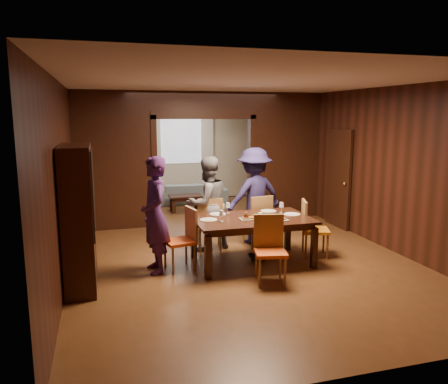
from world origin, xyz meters
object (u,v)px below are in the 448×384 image
object	(u,v)px
person_grey	(207,204)
chair_near	(271,250)
person_purple	(155,215)
sofa	(191,193)
coffee_table	(185,203)
chair_far_r	(256,220)
dining_table	(252,240)
chair_far_l	(210,223)
person_navy	(254,196)
chair_left	(180,239)
hutch	(79,217)
chair_right	(315,228)

from	to	relation	value
person_grey	chair_near	bearing A→B (deg)	86.31
person_purple	chair_near	bearing A→B (deg)	52.00
sofa	coffee_table	distance (m)	0.99
chair_far_r	dining_table	bearing A→B (deg)	56.62
coffee_table	chair_far_l	xyz separation A→B (m)	(-0.18, -3.27, 0.28)
person_navy	chair_far_r	xyz separation A→B (m)	(-0.04, -0.24, -0.42)
person_grey	chair_near	size ratio (longest dim) A/B	1.74
chair_left	chair_far_r	world-z (taller)	same
person_purple	sofa	bearing A→B (deg)	155.15
person_grey	dining_table	xyz separation A→B (m)	(0.52, -0.92, -0.46)
chair_near	chair_left	bearing A→B (deg)	153.97
person_grey	chair_far_l	world-z (taller)	person_grey
person_grey	chair_near	xyz separation A→B (m)	(0.49, -1.81, -0.36)
chair_far_r	chair_near	world-z (taller)	same
person_navy	dining_table	xyz separation A→B (m)	(-0.43, -1.10, -0.52)
person_purple	person_grey	bearing A→B (deg)	123.36
coffee_table	person_navy	bearing A→B (deg)	-76.56
sofa	coffee_table	size ratio (longest dim) A/B	2.42
coffee_table	chair_near	distance (m)	5.07
sofa	chair_left	distance (m)	5.22
person_grey	chair_far_l	size ratio (longest dim) A/B	1.74
chair_left	hutch	xyz separation A→B (m)	(-1.46, -0.28, 0.52)
person_purple	dining_table	distance (m)	1.65
person_grey	chair_right	size ratio (longest dim) A/B	1.74
person_purple	chair_left	xyz separation A→B (m)	(0.37, -0.00, -0.41)
person_navy	dining_table	bearing A→B (deg)	56.05
chair_far_l	hutch	xyz separation A→B (m)	(-2.16, -1.16, 0.52)
chair_right	chair_near	world-z (taller)	same
chair_near	dining_table	bearing A→B (deg)	100.14
person_navy	chair_left	xyz separation A→B (m)	(-1.62, -1.07, -0.42)
person_navy	chair_far_r	world-z (taller)	person_navy
person_purple	chair_right	size ratio (longest dim) A/B	1.85
dining_table	chair_left	size ratio (longest dim) A/B	1.95
coffee_table	chair_far_r	xyz separation A→B (m)	(0.70, -3.31, 0.28)
chair_far_r	chair_left	bearing A→B (deg)	18.92
person_purple	dining_table	bearing A→B (deg)	81.81
chair_far_r	chair_near	size ratio (longest dim) A/B	1.00
person_purple	hutch	bearing A→B (deg)	-82.91
person_grey	person_navy	bearing A→B (deg)	171.74
chair_far_l	person_purple	bearing A→B (deg)	49.17
chair_far_l	chair_far_r	xyz separation A→B (m)	(0.87, -0.05, 0.00)
dining_table	chair_near	xyz separation A→B (m)	(-0.03, -0.89, 0.10)
person_purple	person_grey	distance (m)	1.37
person_navy	chair_near	xyz separation A→B (m)	(-0.46, -1.98, -0.42)
person_purple	chair_far_r	bearing A→B (deg)	105.83
hutch	chair_left	bearing A→B (deg)	10.75
coffee_table	chair_near	size ratio (longest dim) A/B	0.82
person_purple	sofa	world-z (taller)	person_purple
person_grey	chair_far_l	distance (m)	0.36
coffee_table	hutch	distance (m)	5.07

